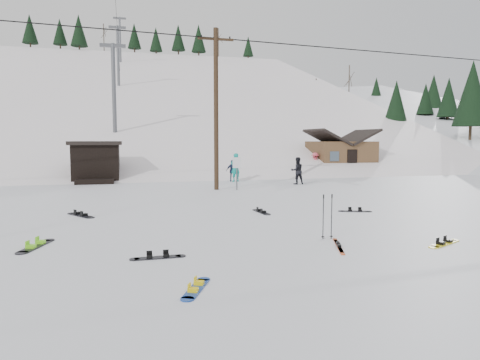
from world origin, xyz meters
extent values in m
plane|color=white|center=(0.00, 0.00, 0.00)|extent=(200.00, 200.00, 0.00)
cube|color=white|center=(0.00, 55.00, -12.00)|extent=(60.00, 85.24, 65.97)
cube|color=white|center=(38.00, 50.00, -11.00)|extent=(45.66, 93.98, 54.59)
cylinder|color=#3A2819|center=(2.00, 14.00, 4.50)|extent=(0.26, 0.26, 9.00)
cube|color=#3A2819|center=(2.00, 14.00, 8.40)|extent=(2.00, 0.12, 0.12)
cylinder|color=black|center=(2.00, 14.00, 8.52)|extent=(0.08, 0.08, 0.12)
cylinder|color=#595B60|center=(3.10, 13.60, 0.90)|extent=(0.07, 0.07, 1.80)
cube|color=white|center=(3.10, 13.56, 1.55)|extent=(0.50, 0.04, 0.60)
cube|color=black|center=(-5.00, 21.00, 1.25)|extent=(3.00, 3.00, 2.50)
cube|color=black|center=(-5.00, 21.00, 2.62)|extent=(3.40, 3.40, 0.25)
cube|color=black|center=(-5.00, 19.20, 0.15)|extent=(2.40, 1.20, 0.30)
cylinder|color=#595B60|center=(-4.00, 30.00, 7.25)|extent=(0.36, 0.36, 8.00)
cube|color=#595B60|center=(-4.00, 30.00, 11.05)|extent=(2.20, 0.30, 0.30)
cylinder|color=#595B60|center=(-4.00, 50.00, 13.75)|extent=(0.36, 0.36, 8.00)
cube|color=#595B60|center=(-4.00, 50.00, 17.55)|extent=(2.20, 0.30, 0.30)
cylinder|color=#595B60|center=(-4.00, 70.00, 20.25)|extent=(0.36, 0.36, 8.00)
cube|color=#595B60|center=(-4.00, 70.00, 24.05)|extent=(2.20, 0.30, 0.30)
cube|color=brown|center=(15.00, 24.00, 1.35)|extent=(5.00, 4.00, 2.70)
cube|color=black|center=(13.65, 24.00, 3.05)|extent=(2.69, 4.40, 1.43)
cube|color=black|center=(16.35, 24.00, 3.05)|extent=(2.69, 4.40, 1.43)
cube|color=black|center=(15.00, 21.98, 1.10)|extent=(0.90, 0.06, 1.90)
cube|color=#1841A2|center=(-1.58, -2.00, 0.01)|extent=(0.69, 1.10, 0.02)
cylinder|color=#1841A2|center=(-1.35, -1.50, 0.01)|extent=(0.25, 0.25, 0.02)
cylinder|color=#1841A2|center=(-1.82, -2.50, 0.01)|extent=(0.25, 0.25, 0.02)
cube|color=yellow|center=(-1.50, -1.82, 0.06)|extent=(0.22, 0.20, 0.07)
cube|color=yellow|center=(-1.67, -2.18, 0.06)|extent=(0.22, 0.20, 0.07)
cube|color=#AE3B11|center=(2.56, 0.23, 0.01)|extent=(0.63, 1.51, 0.02)
cube|color=black|center=(2.56, 0.23, 0.06)|extent=(0.17, 0.29, 0.07)
cube|color=#AE3B11|center=(2.61, 0.38, 0.01)|extent=(0.63, 1.51, 0.02)
cube|color=black|center=(2.61, 0.38, 0.06)|extent=(0.17, 0.29, 0.07)
cylinder|color=black|center=(2.56, 1.21, 0.63)|extent=(0.03, 0.03, 1.25)
cylinder|color=black|center=(2.56, 1.21, 0.06)|extent=(0.09, 0.09, 0.01)
cylinder|color=black|center=(2.56, 1.21, 1.23)|extent=(0.04, 0.04, 0.11)
cylinder|color=black|center=(2.82, 1.21, 0.63)|extent=(0.03, 0.03, 1.25)
cylinder|color=black|center=(2.82, 1.21, 0.06)|extent=(0.09, 0.09, 0.01)
cylinder|color=black|center=(2.82, 1.21, 1.23)|extent=(0.04, 0.04, 0.11)
cube|color=black|center=(-2.15, 0.37, 0.01)|extent=(1.10, 0.27, 0.02)
cylinder|color=black|center=(-1.61, 0.38, 0.01)|extent=(0.25, 0.25, 0.02)
cylinder|color=black|center=(-2.70, 0.36, 0.01)|extent=(0.25, 0.25, 0.02)
cube|color=black|center=(-1.96, 0.37, 0.06)|extent=(0.14, 0.18, 0.07)
cube|color=black|center=(-2.35, 0.37, 0.06)|extent=(0.14, 0.18, 0.07)
cube|color=black|center=(-4.59, 6.93, 0.01)|extent=(1.02, 1.30, 0.03)
cylinder|color=black|center=(-4.97, 7.49, 0.01)|extent=(0.31, 0.31, 0.03)
cylinder|color=black|center=(-4.21, 6.36, 0.01)|extent=(0.31, 0.31, 0.03)
cube|color=black|center=(-4.73, 7.13, 0.07)|extent=(0.28, 0.26, 0.09)
cube|color=black|center=(-4.45, 6.72, 0.07)|extent=(0.28, 0.26, 0.09)
cube|color=black|center=(-5.23, 2.29, 0.01)|extent=(0.70, 1.39, 0.03)
cylinder|color=black|center=(-5.03, 2.94, 0.01)|extent=(0.31, 0.31, 0.03)
cylinder|color=black|center=(-5.43, 1.64, 0.01)|extent=(0.31, 0.31, 0.03)
cube|color=#77E81B|center=(-5.15, 2.52, 0.07)|extent=(0.26, 0.23, 0.09)
cube|color=#77E81B|center=(-5.30, 2.06, 0.07)|extent=(0.26, 0.23, 0.09)
cube|color=black|center=(5.85, 5.22, 0.01)|extent=(1.10, 0.59, 0.02)
cylinder|color=black|center=(6.36, 5.04, 0.01)|extent=(0.25, 0.25, 0.02)
cylinder|color=black|center=(5.34, 5.40, 0.01)|extent=(0.25, 0.25, 0.02)
cube|color=black|center=(6.03, 5.16, 0.06)|extent=(0.18, 0.21, 0.07)
cube|color=black|center=(5.66, 5.29, 0.06)|extent=(0.18, 0.21, 0.07)
cube|color=yellow|center=(5.51, -0.16, 0.01)|extent=(1.20, 0.77, 0.02)
cylinder|color=yellow|center=(6.05, 0.10, 0.01)|extent=(0.28, 0.28, 0.02)
cylinder|color=yellow|center=(4.96, -0.42, 0.01)|extent=(0.28, 0.28, 0.02)
cube|color=black|center=(5.70, -0.07, 0.06)|extent=(0.22, 0.24, 0.08)
cube|color=black|center=(5.31, -0.26, 0.06)|extent=(0.22, 0.24, 0.08)
cube|color=black|center=(2.19, 5.98, 0.01)|extent=(0.38, 1.17, 0.02)
cylinder|color=black|center=(2.13, 6.55, 0.01)|extent=(0.26, 0.26, 0.02)
cylinder|color=black|center=(2.25, 5.40, 0.01)|extent=(0.26, 0.26, 0.02)
cube|color=black|center=(2.17, 6.18, 0.06)|extent=(0.20, 0.16, 0.08)
cube|color=black|center=(2.21, 5.77, 0.06)|extent=(0.20, 0.16, 0.08)
imported|color=#0E9286|center=(4.18, 18.34, 0.97)|extent=(0.83, 0.71, 1.93)
imported|color=black|center=(7.59, 15.64, 0.87)|extent=(0.85, 0.67, 1.73)
imported|color=#D54B5C|center=(12.15, 22.96, 0.89)|extent=(1.30, 0.97, 1.79)
imported|color=#1B2544|center=(4.00, 18.45, 0.73)|extent=(0.92, 0.54, 1.47)
camera|label=1|loc=(-2.74, -9.85, 2.83)|focal=32.00mm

